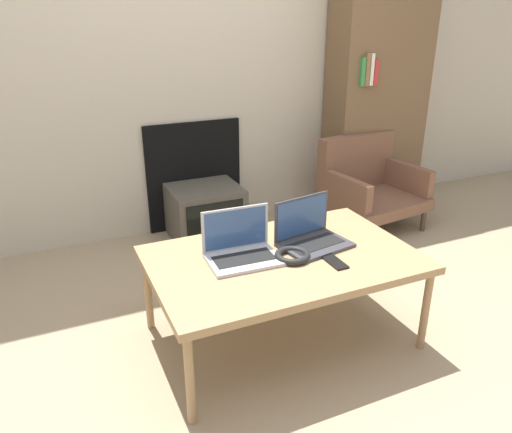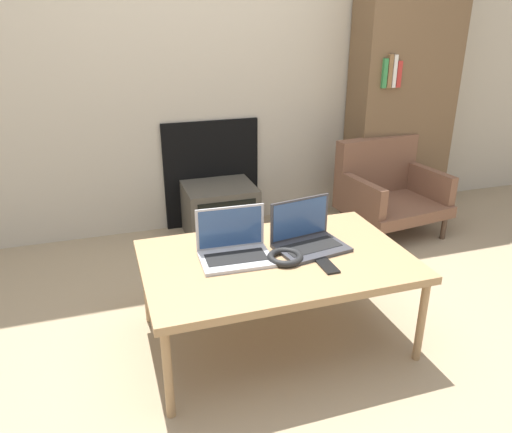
# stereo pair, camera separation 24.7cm
# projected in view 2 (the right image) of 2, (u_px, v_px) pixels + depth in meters

# --- Properties ---
(ground_plane) EXTENTS (14.00, 14.00, 0.00)m
(ground_plane) POSITION_uv_depth(u_px,v_px,m) (288.00, 360.00, 2.26)
(ground_plane) COLOR #998466
(wall_back) EXTENTS (7.00, 0.08, 2.60)m
(wall_back) POSITION_uv_depth(u_px,v_px,m) (199.00, 39.00, 3.23)
(wall_back) COLOR #B7AD99
(wall_back) RESTS_ON ground_plane
(table) EXTENTS (1.19, 0.76, 0.44)m
(table) POSITION_uv_depth(u_px,v_px,m) (277.00, 263.00, 2.25)
(table) COLOR #9E7A51
(table) RESTS_ON ground_plane
(laptop_left) EXTENTS (0.32, 0.24, 0.22)m
(laptop_left) POSITION_uv_depth(u_px,v_px,m) (234.00, 247.00, 2.23)
(laptop_left) COLOR #B2B2B7
(laptop_left) RESTS_ON table
(laptop_right) EXTENTS (0.35, 0.27, 0.22)m
(laptop_right) POSITION_uv_depth(u_px,v_px,m) (307.00, 237.00, 2.33)
(laptop_right) COLOR #38383D
(laptop_right) RESTS_ON table
(headphones) EXTENTS (0.16, 0.16, 0.03)m
(headphones) POSITION_uv_depth(u_px,v_px,m) (285.00, 257.00, 2.21)
(headphones) COLOR black
(headphones) RESTS_ON table
(phone) EXTENTS (0.06, 0.14, 0.01)m
(phone) POSITION_uv_depth(u_px,v_px,m) (327.00, 266.00, 2.16)
(phone) COLOR black
(phone) RESTS_ON table
(tv) EXTENTS (0.47, 0.42, 0.36)m
(tv) POSITION_uv_depth(u_px,v_px,m) (220.00, 211.00, 3.45)
(tv) COLOR #4C473D
(tv) RESTS_ON ground_plane
(armchair) EXTENTS (0.71, 0.62, 0.63)m
(armchair) POSITION_uv_depth(u_px,v_px,m) (386.00, 187.00, 3.52)
(armchair) COLOR brown
(armchair) RESTS_ON ground_plane
(bookshelf) EXTENTS (0.75, 0.32, 1.77)m
(bookshelf) POSITION_uv_depth(u_px,v_px,m) (402.00, 96.00, 3.62)
(bookshelf) COLOR brown
(bookshelf) RESTS_ON ground_plane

